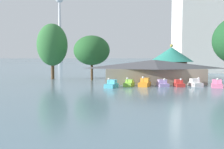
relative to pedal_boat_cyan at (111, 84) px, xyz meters
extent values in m
cube|color=#4CB7CC|center=(-0.03, -0.08, -0.20)|extent=(2.41, 3.17, 0.63)
cube|color=#5DCDE2|center=(0.09, 0.25, 0.45)|extent=(1.68, 1.64, 0.66)
cylinder|color=#4CB7CC|center=(-0.40, -1.14, 0.47)|extent=(0.14, 0.14, 0.70)
sphere|color=white|center=(-0.40, -1.14, 0.99)|extent=(0.35, 0.35, 0.35)
cube|color=#8CCC3F|center=(2.98, 1.72, -0.18)|extent=(2.08, 2.68, 0.66)
cube|color=#A0E24F|center=(3.08, 1.99, 0.41)|extent=(1.45, 1.39, 0.52)
cylinder|color=#8CCC3F|center=(2.66, 0.83, 0.45)|extent=(0.14, 0.14, 0.61)
sphere|color=white|center=(2.66, 0.83, 0.94)|extent=(0.36, 0.36, 0.36)
cube|color=orange|center=(5.64, 1.61, -0.16)|extent=(2.49, 3.21, 0.72)
cube|color=gold|center=(5.76, 1.94, 0.57)|extent=(1.73, 1.67, 0.74)
cylinder|color=orange|center=(5.26, 0.54, 0.56)|extent=(0.14, 0.14, 0.72)
sphere|color=white|center=(5.26, 0.54, 1.12)|extent=(0.38, 0.38, 0.38)
cube|color=#B299D8|center=(8.78, 1.88, -0.24)|extent=(1.95, 2.64, 0.55)
cube|color=#C8ADF0|center=(8.74, 2.18, 0.34)|extent=(1.53, 1.27, 0.62)
cylinder|color=#B299D8|center=(8.91, 0.91, 0.32)|extent=(0.14, 0.14, 0.57)
sphere|color=white|center=(8.91, 0.91, 0.78)|extent=(0.35, 0.35, 0.35)
cube|color=red|center=(11.57, 1.77, -0.23)|extent=(1.55, 2.60, 0.57)
cube|color=#E8423C|center=(11.56, 2.09, 0.36)|extent=(1.28, 1.20, 0.60)
cylinder|color=red|center=(11.61, 0.76, 0.35)|extent=(0.14, 0.14, 0.58)
sphere|color=white|center=(11.61, 0.76, 0.81)|extent=(0.33, 0.33, 0.33)
cube|color=white|center=(14.50, 2.24, -0.19)|extent=(2.03, 2.94, 0.65)
cube|color=white|center=(14.44, 2.58, 0.47)|extent=(1.55, 1.43, 0.65)
cylinder|color=white|center=(14.68, 1.17, 0.45)|extent=(0.14, 0.14, 0.61)
sphere|color=white|center=(14.68, 1.17, 0.94)|extent=(0.36, 0.36, 0.36)
cube|color=pink|center=(17.46, 0.35, -0.19)|extent=(2.35, 2.90, 0.64)
cube|color=pink|center=(17.55, 0.65, 0.47)|extent=(1.70, 1.50, 0.69)
cylinder|color=pink|center=(17.17, -0.61, 0.47)|extent=(0.14, 0.14, 0.68)
sphere|color=white|center=(17.17, -0.61, 0.97)|extent=(0.34, 0.34, 0.34)
cube|color=gray|center=(7.99, 6.60, 0.92)|extent=(18.27, 5.94, 2.87)
pyramid|color=#4C4C51|center=(7.99, 6.60, 3.18)|extent=(19.73, 6.83, 1.65)
cylinder|color=brown|center=(13.31, 17.02, 1.48)|extent=(7.00, 7.00, 4.00)
cone|color=teal|center=(13.31, 17.02, 5.13)|extent=(9.96, 9.96, 3.30)
sphere|color=#B7993D|center=(13.31, 17.02, 7.14)|extent=(0.70, 0.70, 0.70)
cylinder|color=brown|center=(-13.90, 15.59, 1.02)|extent=(0.72, 0.72, 3.06)
ellipsoid|color=#337038|center=(-13.90, 15.59, 7.31)|extent=(6.89, 6.89, 9.52)
cylinder|color=brown|center=(-4.68, 13.30, 1.13)|extent=(0.53, 0.53, 3.29)
ellipsoid|color=#28602D|center=(-4.68, 13.30, 5.98)|extent=(7.85, 7.85, 6.41)
cube|color=silver|center=(32.20, 45.34, 13.10)|extent=(23.13, 15.96, 27.23)
cone|color=silver|center=(-59.00, 216.40, 47.17)|extent=(5.02, 5.02, 95.36)
camera|label=1|loc=(1.24, -41.78, 4.53)|focal=40.63mm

